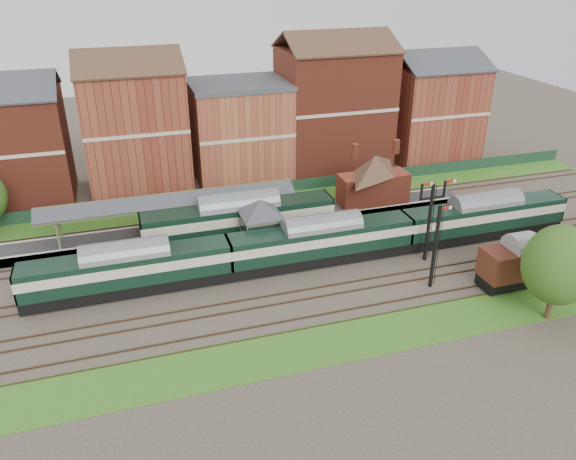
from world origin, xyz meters
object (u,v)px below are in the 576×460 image
object	(u,v)px
signal_box	(261,226)
goods_van_a	(517,263)
semaphore_bracket	(430,217)
platform_railcar	(239,219)
dmu_train	(321,241)

from	to	relation	value
signal_box	goods_van_a	size ratio (longest dim) A/B	0.91
signal_box	semaphore_bracket	distance (m)	16.16
goods_van_a	platform_railcar	bearing A→B (deg)	144.63
signal_box	semaphore_bracket	size ratio (longest dim) A/B	0.73
dmu_train	goods_van_a	world-z (taller)	dmu_train
signal_box	goods_van_a	xyz separation A→B (m)	(20.34, -12.25, -0.93)
platform_railcar	goods_van_a	xyz separation A→B (m)	(21.83, -15.50, -0.38)
platform_railcar	semaphore_bracket	bearing A→B (deg)	-28.57
semaphore_bracket	platform_railcar	bearing A→B (deg)	151.43
signal_box	semaphore_bracket	world-z (taller)	semaphore_bracket
dmu_train	goods_van_a	size ratio (longest dim) A/B	8.19
dmu_train	semaphore_bracket	bearing A→B (deg)	-14.09
signal_box	goods_van_a	distance (m)	23.77
dmu_train	goods_van_a	xyz separation A→B (m)	(15.26, -9.00, -0.17)
platform_railcar	goods_van_a	world-z (taller)	platform_railcar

